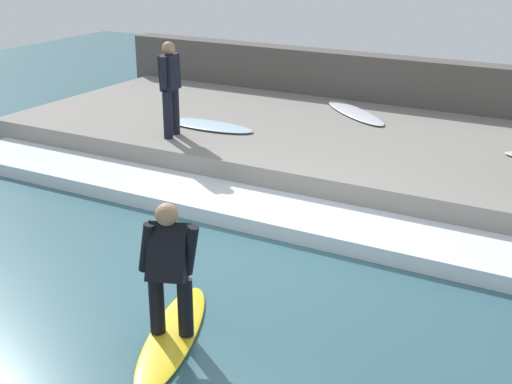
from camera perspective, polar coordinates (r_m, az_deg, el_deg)
The scene contains 9 objects.
ground_plane at distance 8.26m, azimuth -1.82°, elevation -5.68°, with size 28.00×28.00×0.00m, color #335B66.
concrete_ledge at distance 11.62m, azimuth 8.73°, elevation 3.28°, with size 4.40×12.14×0.48m, color gray.
back_wall at distance 13.76m, azimuth 12.58°, elevation 7.60°, with size 0.50×12.75×1.34m, color #544F49.
wave_foam_crest at distance 9.29m, azimuth 2.50°, elevation -1.92°, with size 1.10×11.53×0.20m, color silver.
surfboard_riding at distance 6.89m, azimuth -6.70°, elevation -11.33°, with size 1.94×1.08×0.06m.
surfer_riding at distance 6.52m, azimuth -6.97°, elevation -5.70°, with size 0.51×0.57×1.31m.
surfer_waiting_far at distance 11.32m, azimuth -6.89°, elevation 8.58°, with size 0.50×0.29×1.50m.
surfboard_waiting_far at distance 11.99m, azimuth -3.84°, elevation 5.36°, with size 0.59×1.72×0.06m.
surfboard_spare at distance 12.91m, azimuth 7.93°, elevation 6.31°, with size 1.60×1.77×0.06m.
Camera 1 is at (-6.31, -3.88, 3.66)m, focal length 50.00 mm.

